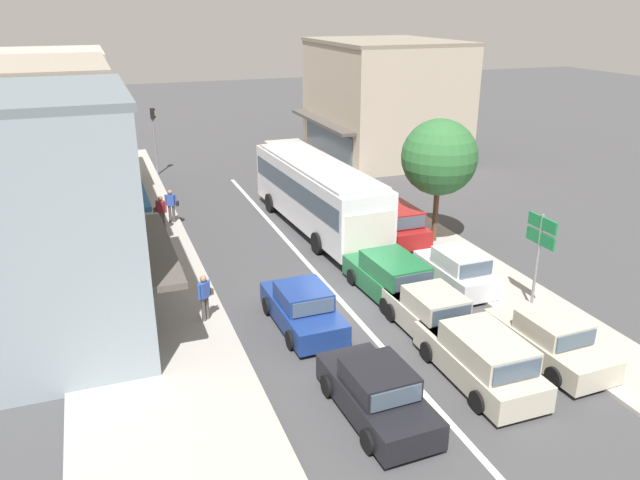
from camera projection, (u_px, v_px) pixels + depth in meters
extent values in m
plane|color=#3F3F42|center=(343.00, 303.00, 22.64)|extent=(140.00, 140.00, 0.00)
cube|color=silver|center=(307.00, 263.00, 26.14)|extent=(0.20, 28.00, 0.01)
cube|color=#A39E96|center=(135.00, 266.00, 25.66)|extent=(5.20, 44.00, 0.14)
cube|color=#A39E96|center=(415.00, 229.00, 29.88)|extent=(2.80, 44.00, 0.12)
cube|color=#84939E|center=(20.00, 229.00, 18.74)|extent=(6.84, 7.17, 7.68)
cube|color=#4C4742|center=(155.00, 248.00, 20.40)|extent=(1.10, 6.60, 0.20)
cube|color=#425160|center=(146.00, 286.00, 20.73)|extent=(0.06, 5.74, 1.80)
cube|color=beige|center=(35.00, 164.00, 26.04)|extent=(6.46, 9.01, 7.79)
cube|color=#23568E|center=(129.00, 184.00, 27.66)|extent=(1.10, 8.29, 0.20)
cube|color=#425160|center=(122.00, 212.00, 27.99)|extent=(0.06, 7.21, 1.80)
cube|color=gray|center=(18.00, 65.00, 24.61)|extent=(6.62, 9.01, 0.24)
cube|color=silver|center=(43.00, 130.00, 33.45)|extent=(6.82, 7.53, 7.67)
cube|color=#23568E|center=(121.00, 145.00, 35.11)|extent=(1.10, 6.92, 0.20)
cube|color=#425160|center=(116.00, 168.00, 35.44)|extent=(0.06, 6.02, 1.80)
cube|color=#A19D92|center=(31.00, 53.00, 32.04)|extent=(6.98, 7.53, 0.24)
cube|color=#B2A38E|center=(384.00, 101.00, 43.14)|extent=(8.25, 10.62, 7.66)
cube|color=#4C4742|center=(322.00, 122.00, 42.06)|extent=(1.10, 9.77, 0.20)
cube|color=#425160|center=(328.00, 140.00, 42.66)|extent=(0.06, 8.49, 1.80)
cube|color=gray|center=(386.00, 41.00, 41.73)|extent=(8.41, 10.62, 0.24)
cube|color=silver|center=(317.00, 193.00, 29.53)|extent=(3.03, 10.91, 2.70)
cube|color=#425160|center=(317.00, 185.00, 29.38)|extent=(3.05, 10.48, 0.90)
cube|color=beige|center=(370.00, 234.00, 24.93)|extent=(2.25, 0.17, 1.76)
cube|color=#A8A8AC|center=(317.00, 164.00, 29.02)|extent=(2.86, 10.04, 0.12)
cylinder|color=black|center=(270.00, 203.00, 32.40)|extent=(0.31, 0.97, 0.96)
cylinder|color=black|center=(314.00, 197.00, 33.32)|extent=(0.31, 0.97, 0.96)
cylinder|color=black|center=(317.00, 243.00, 26.97)|extent=(0.31, 0.97, 0.96)
cylinder|color=black|center=(369.00, 235.00, 27.89)|extent=(0.31, 0.97, 0.96)
cube|color=black|center=(376.00, 398.00, 16.37)|extent=(1.88, 4.26, 0.72)
cube|color=black|center=(379.00, 378.00, 16.04)|extent=(1.63, 1.86, 0.60)
cube|color=#425160|center=(363.00, 361.00, 16.84)|extent=(1.44, 0.12, 0.51)
cube|color=#425160|center=(396.00, 398.00, 15.25)|extent=(1.41, 0.11, 0.48)
cylinder|color=black|center=(327.00, 386.00, 17.22)|extent=(0.20, 0.63, 0.62)
cylinder|color=black|center=(383.00, 373.00, 17.83)|extent=(0.20, 0.63, 0.62)
cylinder|color=black|center=(368.00, 441.00, 15.04)|extent=(0.20, 0.63, 0.62)
cylinder|color=black|center=(430.00, 424.00, 15.66)|extent=(0.20, 0.63, 0.62)
cube|color=navy|center=(303.00, 312.00, 20.88)|extent=(1.81, 4.24, 0.72)
cube|color=navy|center=(303.00, 296.00, 20.56)|extent=(1.60, 1.83, 0.60)
cube|color=#425160|center=(294.00, 285.00, 21.36)|extent=(1.44, 0.09, 0.51)
cube|color=#425160|center=(313.00, 308.00, 19.76)|extent=(1.40, 0.09, 0.48)
cylinder|color=black|center=(267.00, 306.00, 21.75)|extent=(0.19, 0.62, 0.62)
cylinder|color=black|center=(313.00, 298.00, 22.34)|extent=(0.19, 0.62, 0.62)
cylinder|color=black|center=(291.00, 340.00, 19.56)|extent=(0.19, 0.62, 0.62)
cylinder|color=black|center=(341.00, 330.00, 20.15)|extent=(0.19, 0.62, 0.62)
cube|color=#1E6638|center=(389.00, 282.00, 23.14)|extent=(1.97, 4.58, 0.76)
cube|color=#1E6638|center=(395.00, 267.00, 22.58)|extent=(1.76, 2.67, 0.68)
cube|color=#425160|center=(378.00, 255.00, 23.72)|extent=(1.51, 0.13, 0.58)
cube|color=#425160|center=(414.00, 281.00, 21.45)|extent=(1.48, 0.13, 0.54)
cylinder|color=black|center=(352.00, 277.00, 24.05)|extent=(0.21, 0.63, 0.62)
cylinder|color=black|center=(392.00, 270.00, 24.70)|extent=(0.21, 0.63, 0.62)
cylinder|color=black|center=(386.00, 306.00, 21.73)|extent=(0.21, 0.63, 0.62)
cylinder|color=black|center=(429.00, 298.00, 22.38)|extent=(0.21, 0.63, 0.62)
cube|color=#B7B29E|center=(429.00, 317.00, 20.53)|extent=(1.71, 3.73, 0.76)
cube|color=#B7B29E|center=(435.00, 302.00, 20.02)|extent=(1.55, 1.93, 0.64)
cube|color=#425160|center=(420.00, 290.00, 20.86)|extent=(1.40, 0.09, 0.54)
cube|color=#425160|center=(452.00, 315.00, 19.18)|extent=(1.37, 0.09, 0.51)
cylinder|color=black|center=(391.00, 313.00, 21.29)|extent=(0.19, 0.62, 0.62)
cylinder|color=black|center=(433.00, 305.00, 21.85)|extent=(0.19, 0.62, 0.62)
cylinder|color=black|center=(424.00, 344.00, 19.36)|extent=(0.19, 0.62, 0.62)
cylinder|color=black|center=(469.00, 334.00, 19.92)|extent=(0.19, 0.62, 0.62)
cube|color=#B7B29E|center=(478.00, 363.00, 17.93)|extent=(1.77, 4.50, 0.76)
cube|color=#B7B29E|center=(488.00, 347.00, 17.36)|extent=(1.64, 2.60, 0.68)
cube|color=#425160|center=(462.00, 326.00, 18.52)|extent=(1.51, 0.06, 0.58)
cube|color=#425160|center=(517.00, 372.00, 16.21)|extent=(1.48, 0.06, 0.54)
cylinder|color=black|center=(427.00, 352.00, 18.90)|extent=(0.18, 0.62, 0.62)
cylinder|color=black|center=(477.00, 342.00, 19.47)|extent=(0.18, 0.62, 0.62)
cylinder|color=black|center=(478.00, 402.00, 16.54)|extent=(0.18, 0.62, 0.62)
cylinder|color=black|center=(533.00, 388.00, 17.10)|extent=(0.18, 0.62, 0.62)
cube|color=#B7B29E|center=(548.00, 344.00, 18.94)|extent=(1.86, 4.26, 0.72)
cube|color=#B7B29E|center=(553.00, 326.00, 18.62)|extent=(1.62, 1.85, 0.60)
cube|color=#425160|center=(533.00, 313.00, 19.42)|extent=(1.44, 0.11, 0.51)
cube|color=#425160|center=(576.00, 341.00, 17.83)|extent=(1.41, 0.11, 0.48)
cylinder|color=black|center=(498.00, 336.00, 19.80)|extent=(0.20, 0.63, 0.62)
cylinder|color=black|center=(542.00, 326.00, 20.41)|extent=(0.20, 0.63, 0.62)
cylinder|color=black|center=(554.00, 377.00, 17.62)|extent=(0.20, 0.63, 0.62)
cylinder|color=black|center=(601.00, 365.00, 18.23)|extent=(0.20, 0.63, 0.62)
cube|color=silver|center=(455.00, 274.00, 23.82)|extent=(1.70, 3.73, 0.76)
cube|color=silver|center=(461.00, 260.00, 23.31)|extent=(1.55, 1.92, 0.64)
cube|color=#425160|center=(447.00, 251.00, 24.15)|extent=(1.40, 0.08, 0.54)
cube|color=#425160|center=(476.00, 269.00, 22.46)|extent=(1.37, 0.08, 0.51)
cylinder|color=black|center=(422.00, 271.00, 24.58)|extent=(0.19, 0.62, 0.62)
cylinder|color=black|center=(457.00, 265.00, 25.14)|extent=(0.19, 0.62, 0.62)
cylinder|color=black|center=(452.00, 294.00, 22.65)|extent=(0.19, 0.62, 0.62)
cylinder|color=black|center=(490.00, 287.00, 23.20)|extent=(0.19, 0.62, 0.62)
cube|color=maroon|center=(392.00, 226.00, 28.87)|extent=(1.76, 4.50, 0.76)
cube|color=maroon|center=(396.00, 214.00, 28.30)|extent=(1.64, 2.60, 0.68)
cube|color=#425160|center=(384.00, 206.00, 29.46)|extent=(1.51, 0.06, 0.58)
cube|color=#425160|center=(410.00, 223.00, 27.15)|extent=(1.48, 0.06, 0.54)
cylinder|color=black|center=(363.00, 224.00, 29.84)|extent=(0.18, 0.62, 0.62)
cylinder|color=black|center=(396.00, 220.00, 30.41)|extent=(0.18, 0.62, 0.62)
cylinder|color=black|center=(388.00, 243.00, 27.47)|extent=(0.18, 0.62, 0.62)
cylinder|color=black|center=(423.00, 238.00, 28.04)|extent=(0.18, 0.62, 0.62)
cube|color=#561E19|center=(347.00, 196.00, 33.47)|extent=(1.82, 4.24, 0.72)
cube|color=#561E19|center=(348.00, 184.00, 33.15)|extent=(1.60, 1.84, 0.60)
cube|color=#425160|center=(342.00, 180.00, 33.96)|extent=(1.44, 0.09, 0.51)
cube|color=#425160|center=(354.00, 189.00, 32.33)|extent=(1.41, 0.09, 0.48)
cylinder|color=black|center=(324.00, 194.00, 34.39)|extent=(0.19, 0.62, 0.62)
cylinder|color=black|center=(353.00, 192.00, 34.91)|extent=(0.19, 0.62, 0.62)
cylinder|color=black|center=(340.00, 208.00, 32.17)|extent=(0.19, 0.62, 0.62)
cylinder|color=black|center=(371.00, 204.00, 32.69)|extent=(0.19, 0.62, 0.62)
cylinder|color=gray|center=(155.00, 142.00, 38.86)|extent=(0.12, 0.12, 4.20)
cube|color=black|center=(152.00, 114.00, 38.24)|extent=(0.24, 0.24, 0.68)
sphere|color=black|center=(154.00, 110.00, 38.20)|extent=(0.13, 0.13, 0.13)
sphere|color=orange|center=(155.00, 113.00, 38.28)|extent=(0.13, 0.13, 0.13)
sphere|color=black|center=(155.00, 117.00, 38.36)|extent=(0.13, 0.13, 0.13)
cylinder|color=gray|center=(537.00, 264.00, 21.45)|extent=(0.10, 0.10, 3.60)
cube|color=#19753D|center=(543.00, 223.00, 20.90)|extent=(0.08, 1.40, 0.44)
cube|color=white|center=(544.00, 223.00, 20.92)|extent=(0.01, 1.10, 0.10)
cube|color=#19753D|center=(541.00, 238.00, 21.10)|extent=(0.08, 1.40, 0.44)
cube|color=white|center=(542.00, 238.00, 21.11)|extent=(0.01, 1.10, 0.10)
cylinder|color=brown|center=(435.00, 213.00, 27.86)|extent=(0.24, 0.24, 2.80)
cylinder|color=brown|center=(433.00, 169.00, 27.54)|extent=(0.10, 0.95, 1.16)
cylinder|color=brown|center=(445.00, 171.00, 27.28)|extent=(0.77, 0.10, 1.12)
cylinder|color=brown|center=(442.00, 174.00, 26.90)|extent=(0.10, 0.72, 1.06)
cylinder|color=brown|center=(429.00, 174.00, 27.05)|extent=(0.97, 0.10, 0.99)
sphere|color=#2D6633|center=(439.00, 157.00, 26.94)|extent=(3.32, 3.32, 3.32)
cylinder|color=#4C4742|center=(203.00, 310.00, 20.96)|extent=(0.14, 0.14, 0.84)
cylinder|color=#4C4742|center=(207.00, 307.00, 21.10)|extent=(0.14, 0.14, 0.84)
cube|color=#3351A8|center=(204.00, 290.00, 20.78)|extent=(0.42, 0.39, 0.56)
sphere|color=#9E7051|center=(203.00, 279.00, 20.64)|extent=(0.22, 0.22, 0.22)
cylinder|color=#3351A8|center=(199.00, 292.00, 20.59)|extent=(0.09, 0.09, 0.54)
cylinder|color=#3351A8|center=(209.00, 287.00, 20.97)|extent=(0.09, 0.09, 0.54)
cube|color=brown|center=(210.00, 291.00, 21.10)|extent=(0.23, 0.25, 0.22)
cylinder|color=#4C4742|center=(170.00, 214.00, 30.47)|extent=(0.14, 0.14, 0.84)
cylinder|color=#4C4742|center=(174.00, 214.00, 30.47)|extent=(0.14, 0.14, 0.84)
cube|color=#3351A8|center=(171.00, 200.00, 30.22)|extent=(0.41, 0.33, 0.56)
sphere|color=#9E7051|center=(170.00, 192.00, 30.07)|extent=(0.22, 0.22, 0.22)
cylinder|color=#3351A8|center=(166.00, 200.00, 30.22)|extent=(0.09, 0.09, 0.54)
cylinder|color=#3351A8|center=(176.00, 200.00, 30.22)|extent=(0.09, 0.09, 0.54)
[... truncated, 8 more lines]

